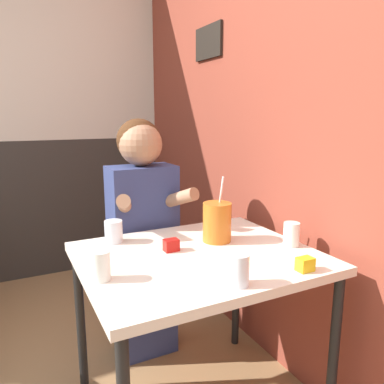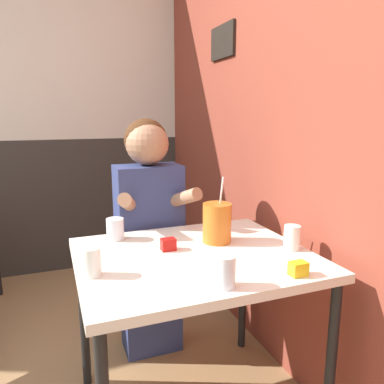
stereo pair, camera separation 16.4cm
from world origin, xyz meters
name	(u,v)px [view 1 (the left image)]	position (x,y,z in m)	size (l,w,h in m)	color
brick_wall_right	(225,105)	(1.46, 1.11, 1.35)	(0.08, 4.23, 2.70)	brown
main_table	(198,270)	(0.89, 0.38, 0.67)	(0.93, 0.78, 0.74)	beige
person_seated	(143,232)	(0.84, 0.90, 0.69)	(0.42, 0.42, 1.28)	navy
cocktail_pitcher	(217,222)	(1.04, 0.48, 0.83)	(0.13, 0.13, 0.29)	#C6661E
glass_near_pitcher	(239,270)	(0.88, 0.07, 0.79)	(0.07, 0.07, 0.11)	silver
glass_center	(101,266)	(0.48, 0.31, 0.79)	(0.06, 0.06, 0.10)	silver
glass_far_side	(291,234)	(1.30, 0.29, 0.79)	(0.07, 0.07, 0.10)	silver
glass_by_brick	(114,232)	(0.63, 0.68, 0.79)	(0.08, 0.08, 0.10)	silver
condiment_ketchup	(171,245)	(0.81, 0.46, 0.76)	(0.06, 0.04, 0.05)	#B7140F
condiment_mustard	(305,264)	(1.16, 0.06, 0.76)	(0.06, 0.04, 0.05)	yellow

